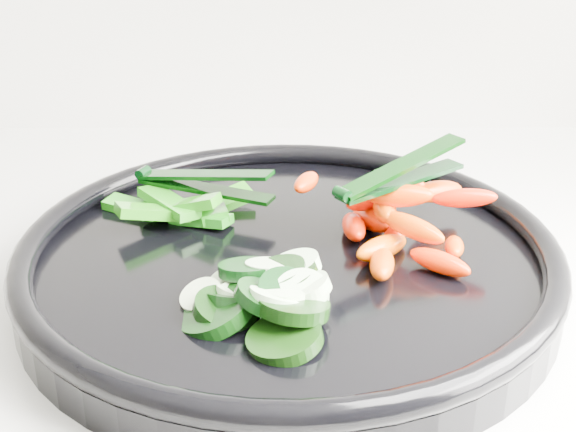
{
  "coord_description": "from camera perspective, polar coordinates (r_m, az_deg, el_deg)",
  "views": [
    {
      "loc": [
        0.7,
        1.17,
        1.22
      ],
      "look_at": [
        0.7,
        1.66,
        0.99
      ],
      "focal_mm": 50.0,
      "sensor_mm": 36.0,
      "label": 1
    }
  ],
  "objects": [
    {
      "name": "veggie_tray",
      "position": [
        0.56,
        0.0,
        -3.22
      ],
      "size": [
        0.47,
        0.47,
        0.04
      ],
      "color": "black",
      "rests_on": "counter"
    },
    {
      "name": "cucumber_pile",
      "position": [
        0.49,
        -1.77,
        -5.73
      ],
      "size": [
        0.1,
        0.12,
        0.04
      ],
      "color": "black",
      "rests_on": "veggie_tray"
    },
    {
      "name": "carrot_pile",
      "position": [
        0.57,
        7.57,
        -0.11
      ],
      "size": [
        0.15,
        0.15,
        0.05
      ],
      "color": "#DB3900",
      "rests_on": "veggie_tray"
    },
    {
      "name": "pepper_pile",
      "position": [
        0.61,
        -7.5,
        0.59
      ],
      "size": [
        0.12,
        0.09,
        0.04
      ],
      "color": "#0A6D0A",
      "rests_on": "veggie_tray"
    },
    {
      "name": "tong_carrot",
      "position": [
        0.56,
        7.86,
        2.95
      ],
      "size": [
        0.1,
        0.08,
        0.02
      ],
      "color": "black",
      "rests_on": "carrot_pile"
    },
    {
      "name": "tong_pepper",
      "position": [
        0.61,
        -6.23,
        2.47
      ],
      "size": [
        0.11,
        0.06,
        0.02
      ],
      "color": "black",
      "rests_on": "pepper_pile"
    }
  ]
}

